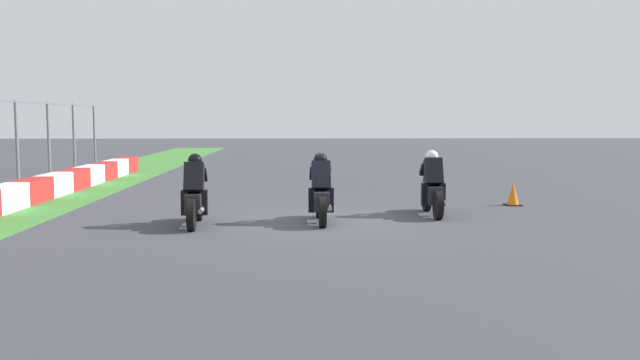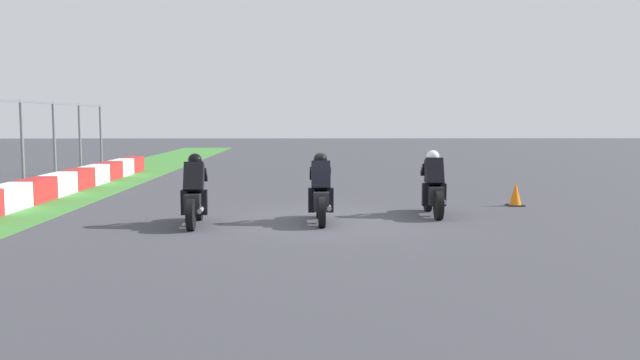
# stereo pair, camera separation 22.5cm
# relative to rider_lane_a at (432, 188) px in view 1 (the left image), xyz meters

# --- Properties ---
(ground_plane) EXTENTS (120.00, 120.00, 0.00)m
(ground_plane) POSITION_rel_rider_lane_a_xyz_m (-0.78, 2.55, -0.62)
(ground_plane) COLOR #3E3E45
(rider_lane_a) EXTENTS (2.04, 0.54, 1.51)m
(rider_lane_a) POSITION_rel_rider_lane_a_xyz_m (0.00, 0.00, 0.00)
(rider_lane_a) COLOR black
(rider_lane_a) RESTS_ON ground_plane
(rider_lane_b) EXTENTS (2.04, 0.54, 1.51)m
(rider_lane_b) POSITION_rel_rider_lane_a_xyz_m (-0.99, 2.62, 0.00)
(rider_lane_b) COLOR black
(rider_lane_b) RESTS_ON ground_plane
(rider_lane_c) EXTENTS (2.04, 0.55, 1.51)m
(rider_lane_c) POSITION_rel_rider_lane_a_xyz_m (-1.33, 5.28, 0.00)
(rider_lane_c) COLOR black
(rider_lane_c) RESTS_ON ground_plane
(traffic_cone) EXTENTS (0.40, 0.40, 0.61)m
(traffic_cone) POSITION_rel_rider_lane_a_xyz_m (1.66, -2.44, -0.34)
(traffic_cone) COLOR black
(traffic_cone) RESTS_ON ground_plane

